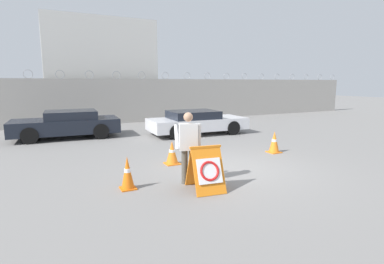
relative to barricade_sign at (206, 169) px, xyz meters
name	(u,v)px	position (x,y,z in m)	size (l,w,h in m)	color
ground_plane	(232,168)	(1.51, 1.19, -0.51)	(90.00, 90.00, 0.00)	gray
perimeter_wall	(130,101)	(1.51, 12.34, 0.82)	(36.00, 0.30, 3.09)	#ADA8A0
building_block	(98,71)	(0.27, 16.08, 2.68)	(6.79, 5.58, 6.37)	silver
barricade_sign	(206,169)	(0.00, 0.00, 0.00)	(0.80, 0.94, 1.03)	orange
security_guard	(188,144)	(-0.16, 0.62, 0.46)	(0.62, 0.51, 1.73)	#514C42
traffic_cone_near	(274,142)	(3.93, 2.21, -0.14)	(0.42, 0.42, 0.75)	orange
traffic_cone_mid	(128,173)	(-1.58, 0.86, -0.13)	(0.35, 0.35, 0.77)	orange
traffic_cone_far	(172,153)	(0.15, 2.40, -0.16)	(0.43, 0.43, 0.70)	orange
parked_car_front_coupe	(67,124)	(-2.34, 8.45, 0.11)	(4.52, 2.18, 1.20)	black
parked_car_rear_sedan	(197,122)	(3.22, 6.79, 0.07)	(4.65, 2.14, 1.12)	black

